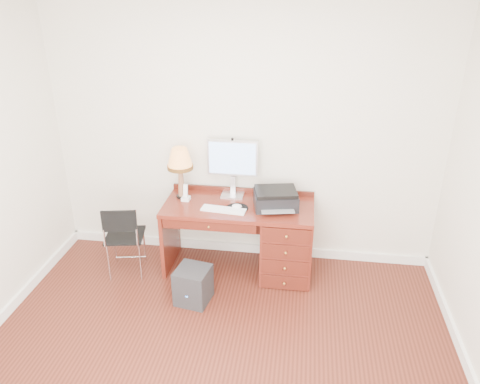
% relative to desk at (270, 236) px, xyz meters
% --- Properties ---
extents(ground, '(4.00, 4.00, 0.00)m').
position_rel_desk_xyz_m(ground, '(-0.32, -1.40, -0.41)').
color(ground, '#3B150D').
rests_on(ground, ground).
extents(room_shell, '(4.00, 4.00, 4.00)m').
position_rel_desk_xyz_m(room_shell, '(-0.32, -0.77, -0.36)').
color(room_shell, silver).
rests_on(room_shell, ground).
extents(desk, '(1.50, 0.67, 0.75)m').
position_rel_desk_xyz_m(desk, '(0.00, 0.00, 0.00)').
color(desk, maroon).
rests_on(desk, ground).
extents(monitor, '(0.52, 0.17, 0.60)m').
position_rel_desk_xyz_m(monitor, '(-0.42, 0.23, 0.71)').
color(monitor, silver).
rests_on(monitor, desk).
extents(keyboard, '(0.45, 0.17, 0.02)m').
position_rel_desk_xyz_m(keyboard, '(-0.45, -0.14, 0.35)').
color(keyboard, white).
rests_on(keyboard, desk).
extents(mouse_pad, '(0.22, 0.22, 0.04)m').
position_rel_desk_xyz_m(mouse_pad, '(-0.33, -0.08, 0.35)').
color(mouse_pad, black).
rests_on(mouse_pad, desk).
extents(printer, '(0.47, 0.40, 0.19)m').
position_rel_desk_xyz_m(printer, '(0.04, 0.01, 0.43)').
color(printer, black).
rests_on(printer, desk).
extents(leg_lamp, '(0.26, 0.26, 0.53)m').
position_rel_desk_xyz_m(leg_lamp, '(-0.93, 0.10, 0.73)').
color(leg_lamp, black).
rests_on(leg_lamp, desk).
extents(phone, '(0.09, 0.09, 0.17)m').
position_rel_desk_xyz_m(phone, '(-0.87, 0.03, 0.39)').
color(phone, white).
rests_on(phone, desk).
extents(pen_cup, '(0.07, 0.07, 0.09)m').
position_rel_desk_xyz_m(pen_cup, '(0.05, 0.15, 0.38)').
color(pen_cup, black).
rests_on(pen_cup, desk).
extents(chair, '(0.44, 0.44, 0.79)m').
position_rel_desk_xyz_m(chair, '(-1.47, -0.27, 0.07)').
color(chair, black).
rests_on(chair, ground).
extents(equipment_box, '(0.35, 0.35, 0.35)m').
position_rel_desk_xyz_m(equipment_box, '(-0.67, -0.60, -0.24)').
color(equipment_box, black).
rests_on(equipment_box, ground).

